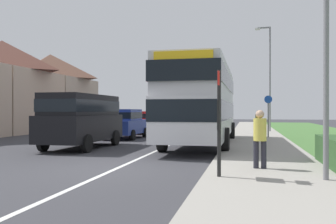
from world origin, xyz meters
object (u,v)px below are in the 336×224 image
object	(u,v)px
parked_car_blue	(124,123)
pedestrian_at_stop	(260,136)
parked_car_red	(146,121)
pedestrian_walking_away	(258,123)
double_decker_bus	(202,100)
parked_van_black	(82,117)
street_lamp_mid	(269,72)
bus_stop_sign	(219,116)
cycle_route_sign	(268,115)

from	to	relation	value
parked_car_blue	pedestrian_at_stop	distance (m)	12.71
parked_car_red	pedestrian_walking_away	bearing A→B (deg)	-32.06
parked_car_blue	parked_car_red	world-z (taller)	parked_car_blue
double_decker_bus	parked_car_red	distance (m)	9.81
parked_van_black	pedestrian_at_stop	size ratio (longest dim) A/B	2.98
pedestrian_walking_away	street_lamp_mid	xyz separation A→B (m)	(0.96, 7.61, 3.55)
double_decker_bus	pedestrian_walking_away	size ratio (longest dim) A/B	6.31
bus_stop_sign	pedestrian_at_stop	bearing A→B (deg)	55.74
pedestrian_walking_away	cycle_route_sign	world-z (taller)	cycle_route_sign
bus_stop_sign	parked_car_blue	bearing A→B (deg)	118.81
double_decker_bus	bus_stop_sign	xyz separation A→B (m)	(1.44, -8.51, -0.60)
street_lamp_mid	pedestrian_at_stop	bearing A→B (deg)	-93.90
parked_van_black	pedestrian_walking_away	world-z (taller)	parked_van_black
double_decker_bus	parked_van_black	xyz separation A→B (m)	(-5.02, -2.32, -0.75)
parked_van_black	bus_stop_sign	bearing A→B (deg)	-43.78
double_decker_bus	parked_car_red	size ratio (longest dim) A/B	2.56
bus_stop_sign	street_lamp_mid	size ratio (longest dim) A/B	0.33
pedestrian_at_stop	street_lamp_mid	xyz separation A→B (m)	(1.23, 18.10, 3.55)
street_lamp_mid	parked_car_blue	bearing A→B (deg)	-138.06
double_decker_bus	parked_car_blue	xyz separation A→B (m)	(-5.02, 3.23, -1.20)
parked_van_black	cycle_route_sign	xyz separation A→B (m)	(8.28, 6.73, 0.04)
parked_car_red	cycle_route_sign	distance (m)	9.23
cycle_route_sign	street_lamp_mid	bearing A→B (deg)	86.65
cycle_route_sign	parked_car_blue	bearing A→B (deg)	-171.88
pedestrian_walking_away	street_lamp_mid	size ratio (longest dim) A/B	0.21
parked_car_blue	street_lamp_mid	size ratio (longest dim) A/B	0.50
pedestrian_at_stop	street_lamp_mid	distance (m)	18.49
pedestrian_walking_away	cycle_route_sign	bearing A→B (deg)	60.33
parked_van_black	double_decker_bus	bearing A→B (deg)	24.79
bus_stop_sign	street_lamp_mid	world-z (taller)	street_lamp_mid
bus_stop_sign	street_lamp_mid	xyz separation A→B (m)	(2.20, 19.53, 2.99)
parked_car_red	pedestrian_walking_away	world-z (taller)	pedestrian_walking_away
parked_car_red	parked_car_blue	bearing A→B (deg)	-89.01
parked_car_blue	cycle_route_sign	size ratio (longest dim) A/B	1.58
parked_car_blue	bus_stop_sign	distance (m)	13.41
double_decker_bus	street_lamp_mid	world-z (taller)	street_lamp_mid
parked_car_blue	cycle_route_sign	distance (m)	8.37
parked_car_blue	parked_van_black	bearing A→B (deg)	-90.02
bus_stop_sign	street_lamp_mid	bearing A→B (deg)	83.56
parked_van_black	parked_car_red	world-z (taller)	parked_van_black
bus_stop_sign	cycle_route_sign	xyz separation A→B (m)	(1.82, 12.92, -0.11)
double_decker_bus	pedestrian_at_stop	xyz separation A→B (m)	(2.41, -7.09, -1.17)
parked_car_blue	pedestrian_walking_away	distance (m)	7.70
double_decker_bus	parked_car_blue	bearing A→B (deg)	147.19
parked_car_red	pedestrian_walking_away	size ratio (longest dim) A/B	2.46
parked_car_red	cycle_route_sign	size ratio (longest dim) A/B	1.63
bus_stop_sign	pedestrian_walking_away	bearing A→B (deg)	84.05
parked_car_red	street_lamp_mid	world-z (taller)	street_lamp_mid
double_decker_bus	parked_van_black	world-z (taller)	double_decker_bus
double_decker_bus	cycle_route_sign	world-z (taller)	double_decker_bus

